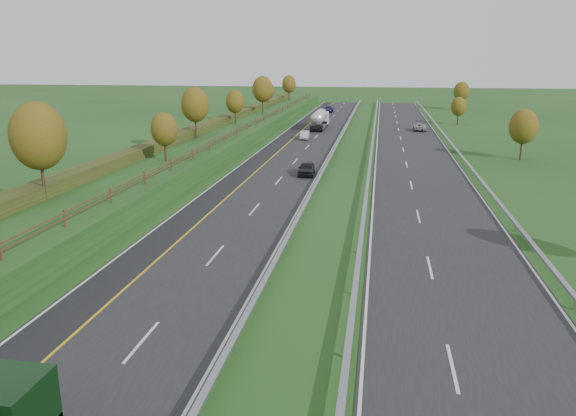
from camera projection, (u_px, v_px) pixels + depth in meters
name	position (u px, v px, depth m)	size (l,w,h in m)	color
ground	(346.00, 169.00, 66.98)	(400.00, 400.00, 0.00)	#1C4418
near_carriageway	(287.00, 160.00, 72.99)	(10.50, 200.00, 0.04)	black
far_carriageway	(416.00, 163.00, 70.42)	(10.50, 200.00, 0.04)	black
hard_shoulder	(259.00, 159.00, 73.57)	(3.00, 200.00, 0.04)	black
lane_markings	(336.00, 161.00, 71.87)	(26.75, 200.00, 0.01)	silver
embankment_left	(191.00, 150.00, 74.76)	(12.00, 200.00, 2.00)	#1C4418
hedge_left	(176.00, 138.00, 74.67)	(2.20, 180.00, 1.10)	#273315
fence_left	(222.00, 138.00, 73.22)	(0.12, 189.06, 1.20)	#422B19
median_barrier_near	(331.00, 156.00, 71.94)	(0.32, 200.00, 0.71)	gray
median_barrier_far	(371.00, 157.00, 71.15)	(0.32, 200.00, 0.71)	gray
outer_barrier_far	(465.00, 160.00, 69.36)	(0.32, 200.00, 0.71)	gray
trees_left	(183.00, 111.00, 70.10)	(6.64, 164.30, 7.66)	#2D2116
trees_far	(488.00, 110.00, 95.11)	(8.45, 118.60, 7.12)	#2D2116
road_tanker	(320.00, 119.00, 104.80)	(2.40, 11.22, 3.46)	silver
car_dark_near	(306.00, 168.00, 63.22)	(1.78, 4.44, 1.51)	black
car_silver_mid	(305.00, 135.00, 91.44)	(1.37, 3.94, 1.30)	silver
car_small_far	(329.00, 109.00, 136.72)	(2.17, 5.34, 1.55)	#1D1749
car_oncoming	(420.00, 127.00, 102.26)	(2.23, 4.84, 1.35)	#A8A7AB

